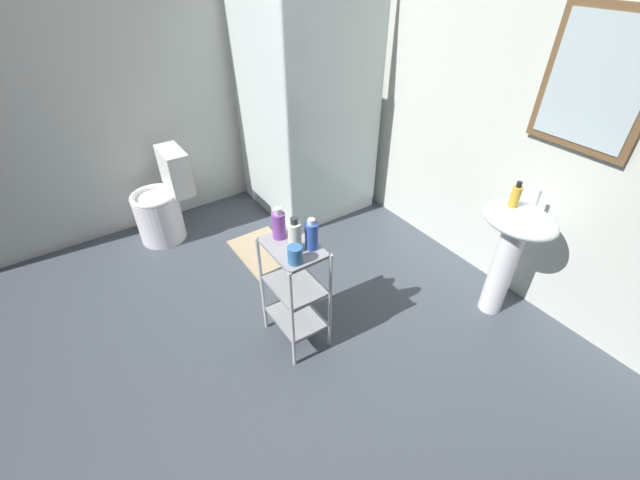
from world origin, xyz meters
name	(u,v)px	position (x,y,z in m)	size (l,w,h in m)	color
ground_plane	(254,344)	(0.00, 0.00, -0.01)	(4.20, 4.20, 0.02)	#444B56
wall_back	(486,96)	(0.01, 1.85, 1.25)	(4.20, 0.14, 2.50)	silver
wall_left	(127,76)	(-1.85, 0.00, 1.25)	(0.10, 4.20, 2.50)	silver
shower_stall	(304,162)	(-1.22, 1.18, 0.46)	(0.92, 0.92, 2.00)	white
pedestal_sink	(512,242)	(0.65, 1.52, 0.58)	(0.46, 0.37, 0.81)	white
sink_faucet	(537,197)	(0.65, 1.64, 0.86)	(0.03, 0.03, 0.10)	silver
toilet	(163,204)	(-1.48, -0.05, 0.31)	(0.37, 0.49, 0.76)	white
storage_cart	(295,287)	(0.10, 0.27, 0.44)	(0.38, 0.28, 0.74)	silver
hand_soap_bottle	(515,196)	(0.59, 1.51, 0.88)	(0.05, 0.05, 0.16)	gold
shampoo_bottle_blue	(312,235)	(0.17, 0.35, 0.82)	(0.07, 0.07, 0.19)	blue
lotion_bottle_white	(295,236)	(0.14, 0.26, 0.83)	(0.07, 0.07, 0.21)	white
conditioner_bottle_purple	(279,225)	(-0.01, 0.25, 0.82)	(0.08, 0.08, 0.19)	purple
rinse_cup	(295,255)	(0.22, 0.21, 0.79)	(0.08, 0.08, 0.10)	#3870B2
bath_mat	(264,252)	(-0.80, 0.50, 0.01)	(0.60, 0.40, 0.02)	tan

